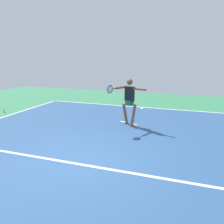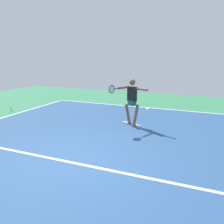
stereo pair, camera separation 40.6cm
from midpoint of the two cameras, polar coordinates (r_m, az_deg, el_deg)
ground_plane at (r=6.06m, az=-5.29°, el=-11.84°), size 23.22×23.22×0.00m
court_surface at (r=6.06m, az=-5.29°, el=-11.82°), size 10.72×13.54×0.00m
court_line_baseline_near at (r=12.10m, az=9.87°, el=1.04°), size 10.72×0.10×0.01m
court_line_service at (r=5.90m, az=-6.24°, el=-12.57°), size 8.04×0.10×0.01m
court_line_centre_mark at (r=11.91m, az=9.65°, el=0.85°), size 0.10×0.30×0.01m
tennis_player at (r=8.73m, az=6.14°, el=3.15°), size 1.24×1.16×1.78m
water_bottle at (r=12.17m, az=-22.70°, el=0.76°), size 0.07×0.07×0.22m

